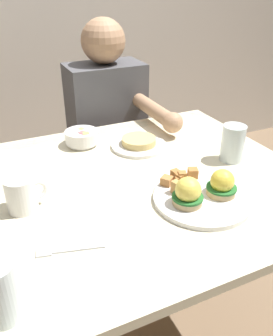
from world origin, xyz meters
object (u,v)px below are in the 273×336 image
(coffee_mug, at_px, (22,193))
(water_glass_far, at_px, (0,295))
(fruit_bowl, at_px, (82,137))
(diner_person, at_px, (110,130))
(fork, at_px, (66,250))
(eggs_benedict_plate, at_px, (201,193))
(side_plate, at_px, (139,144))
(dining_table, at_px, (114,214))
(water_glass_near, at_px, (232,145))

(coffee_mug, bearing_deg, water_glass_far, -104.97)
(fruit_bowl, height_order, diner_person, diner_person)
(fork, relative_size, diner_person, 0.14)
(eggs_benedict_plate, distance_m, diner_person, 0.79)
(eggs_benedict_plate, relative_size, fork, 1.75)
(fruit_bowl, bearing_deg, water_glass_far, -118.27)
(fork, bearing_deg, water_glass_far, -140.43)
(fruit_bowl, bearing_deg, fork, -111.04)
(fruit_bowl, xyz_separation_m, fork, (-0.20, -0.53, -0.03))
(fork, bearing_deg, fruit_bowl, 68.96)
(diner_person, bearing_deg, coffee_mug, -127.97)
(water_glass_far, xyz_separation_m, diner_person, (0.57, 0.94, -0.14))
(fruit_bowl, xyz_separation_m, side_plate, (0.18, -0.10, -0.02))
(dining_table, bearing_deg, water_glass_near, -2.35)
(dining_table, distance_m, fork, 0.32)
(dining_table, bearing_deg, water_glass_far, -135.65)
(fork, height_order, water_glass_far, water_glass_far)
(fruit_bowl, xyz_separation_m, diner_person, (0.22, 0.29, -0.12))
(water_glass_near, bearing_deg, side_plate, 137.12)
(water_glass_near, distance_m, diner_person, 0.67)
(fruit_bowl, distance_m, coffee_mug, 0.42)
(fruit_bowl, height_order, water_glass_far, water_glass_far)
(eggs_benedict_plate, relative_size, fruit_bowl, 2.25)
(side_plate, xyz_separation_m, diner_person, (0.04, 0.40, -0.10))
(water_glass_far, relative_size, side_plate, 0.62)
(fork, bearing_deg, water_glass_near, 18.02)
(eggs_benedict_plate, xyz_separation_m, diner_person, (0.03, 0.78, -0.12))
(fruit_bowl, xyz_separation_m, coffee_mug, (-0.26, -0.32, 0.02))
(dining_table, relative_size, water_glass_far, 9.72)
(eggs_benedict_plate, xyz_separation_m, water_glass_far, (-0.54, -0.16, 0.03))
(eggs_benedict_plate, height_order, side_plate, eggs_benedict_plate)
(coffee_mug, height_order, side_plate, coffee_mug)
(fruit_bowl, relative_size, diner_person, 0.11)
(coffee_mug, distance_m, side_plate, 0.49)
(fruit_bowl, height_order, side_plate, fruit_bowl)
(fruit_bowl, relative_size, coffee_mug, 1.08)
(dining_table, relative_size, diner_person, 1.05)
(side_plate, bearing_deg, coffee_mug, -153.79)
(dining_table, xyz_separation_m, fruit_bowl, (0.00, 0.31, 0.14))
(eggs_benedict_plate, height_order, fruit_bowl, eggs_benedict_plate)
(water_glass_near, relative_size, diner_person, 0.11)
(dining_table, xyz_separation_m, water_glass_near, (0.42, -0.02, 0.16))
(coffee_mug, bearing_deg, fork, -74.27)
(eggs_benedict_plate, bearing_deg, dining_table, 136.45)
(water_glass_near, height_order, water_glass_far, same)
(diner_person, bearing_deg, water_glass_far, -121.05)
(dining_table, bearing_deg, side_plate, 48.45)
(water_glass_far, height_order, side_plate, water_glass_far)
(dining_table, bearing_deg, fruit_bowl, 89.75)
(water_glass_far, height_order, diner_person, diner_person)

